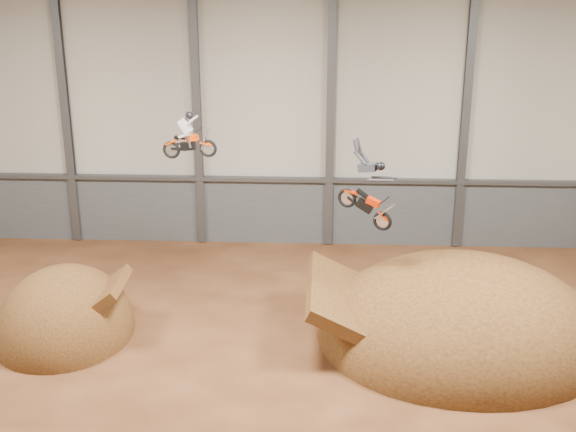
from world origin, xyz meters
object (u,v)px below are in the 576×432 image
at_px(fmx_rider_a, 190,133).
at_px(fmx_rider_b, 362,184).
at_px(takeoff_ramp, 66,333).
at_px(landing_ramp, 460,339).

xyz_separation_m(fmx_rider_a, fmx_rider_b, (6.79, -1.36, -1.56)).
distance_m(fmx_rider_a, fmx_rider_b, 7.10).
bearing_deg(fmx_rider_b, takeoff_ramp, -152.11).
distance_m(takeoff_ramp, landing_ramp, 16.26).
bearing_deg(fmx_rider_a, landing_ramp, 1.02).
bearing_deg(fmx_rider_b, fmx_rider_a, -165.18).
bearing_deg(fmx_rider_b, landing_ramp, 23.96).
relative_size(takeoff_ramp, fmx_rider_a, 2.91).
relative_size(landing_ramp, fmx_rider_a, 5.20).
bearing_deg(takeoff_ramp, landing_ramp, 0.70).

